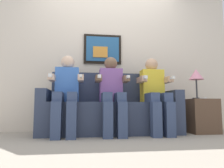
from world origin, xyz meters
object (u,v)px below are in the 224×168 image
object	(u,v)px
person_in_middle	(112,91)
couch	(110,112)
person_on_left	(66,90)
spare_remote_on_table	(203,98)
side_table_right	(201,116)
person_on_right	(155,91)
table_lamp	(196,76)

from	to	relation	value
person_in_middle	couch	bearing A→B (deg)	89.98
person_on_left	spare_remote_on_table	world-z (taller)	person_on_left
side_table_right	spare_remote_on_table	distance (m)	0.28
person_on_right	person_in_middle	bearing A→B (deg)	180.00
person_in_middle	side_table_right	bearing A→B (deg)	2.62
couch	person_on_left	bearing A→B (deg)	-164.86
couch	person_on_right	world-z (taller)	person_on_right
couch	person_on_right	xyz separation A→B (m)	(0.62, -0.17, 0.29)
table_lamp	person_in_middle	bearing A→B (deg)	-175.52
table_lamp	spare_remote_on_table	distance (m)	0.38
couch	table_lamp	distance (m)	1.43
person_on_left	person_in_middle	size ratio (longest dim) A/B	1.00
spare_remote_on_table	person_on_left	bearing A→B (deg)	178.72
spare_remote_on_table	person_in_middle	bearing A→B (deg)	178.13
person_in_middle	spare_remote_on_table	bearing A→B (deg)	-1.87
couch	person_in_middle	bearing A→B (deg)	-90.02
side_table_right	table_lamp	xyz separation A→B (m)	(-0.02, 0.04, 0.61)
person_on_right	spare_remote_on_table	size ratio (longest dim) A/B	8.54
person_in_middle	person_on_right	distance (m)	0.62
person_on_left	couch	bearing A→B (deg)	15.14
person_on_left	side_table_right	bearing A→B (deg)	1.79
spare_remote_on_table	side_table_right	bearing A→B (deg)	81.38
person_on_right	table_lamp	xyz separation A→B (m)	(0.70, 0.10, 0.25)
person_in_middle	side_table_right	world-z (taller)	person_in_middle
person_in_middle	side_table_right	xyz separation A→B (m)	(1.34, 0.06, -0.36)
couch	spare_remote_on_table	xyz separation A→B (m)	(1.33, -0.21, 0.20)
couch	person_on_left	size ratio (longest dim) A/B	1.79
side_table_right	person_on_right	bearing A→B (deg)	-175.15
couch	spare_remote_on_table	world-z (taller)	couch
person_on_right	side_table_right	bearing A→B (deg)	4.85
couch	person_on_left	world-z (taller)	person_on_left
person_in_middle	table_lamp	size ratio (longest dim) A/B	2.41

